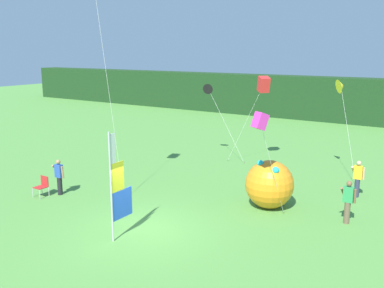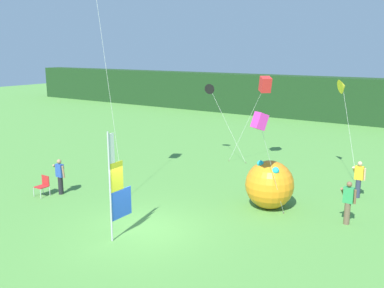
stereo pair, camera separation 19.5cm
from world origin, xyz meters
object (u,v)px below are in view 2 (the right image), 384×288
object	(u,v)px
kite_red_box_0	(265,85)
kite_black_delta_4	(210,89)
folding_chair	(43,184)
kite_yellow_delta_3	(343,86)
banner_flag	(116,188)
person_near_banner	(60,176)
person_mid_field	(359,178)
inflatable_balloon	(270,184)
kite_magenta_box_2	(260,121)
person_far_left	(348,202)

from	to	relation	value
kite_red_box_0	kite_black_delta_4	distance (m)	3.35
folding_chair	kite_yellow_delta_3	size ratio (longest dim) A/B	0.18
kite_yellow_delta_3	kite_black_delta_4	xyz separation A→B (m)	(-7.49, -0.30, -0.48)
banner_flag	kite_yellow_delta_3	size ratio (longest dim) A/B	0.76
person_near_banner	person_mid_field	xyz separation A→B (m)	(11.18, 6.95, 0.02)
inflatable_balloon	kite_red_box_0	size ratio (longest dim) A/B	0.41
inflatable_balloon	kite_magenta_box_2	world-z (taller)	kite_magenta_box_2
kite_red_box_0	person_near_banner	bearing A→B (deg)	-117.84
inflatable_balloon	kite_yellow_delta_3	world-z (taller)	kite_yellow_delta_3
person_near_banner	inflatable_balloon	distance (m)	9.20
person_far_left	kite_black_delta_4	distance (m)	11.71
inflatable_balloon	kite_yellow_delta_3	size ratio (longest dim) A/B	0.41
folding_chair	kite_red_box_0	world-z (taller)	kite_red_box_0
person_near_banner	inflatable_balloon	world-z (taller)	inflatable_balloon
kite_magenta_box_2	banner_flag	bearing A→B (deg)	-132.16
person_near_banner	kite_red_box_0	bearing A→B (deg)	62.16
banner_flag	kite_magenta_box_2	size ratio (longest dim) A/B	0.90
banner_flag	kite_yellow_delta_3	world-z (taller)	kite_yellow_delta_3
banner_flag	person_mid_field	xyz separation A→B (m)	(5.85, 8.89, -0.94)
banner_flag	person_near_banner	bearing A→B (deg)	159.98
person_mid_field	folding_chair	bearing A→B (deg)	-147.22
person_far_left	folding_chair	bearing A→B (deg)	-160.56
kite_black_delta_4	person_mid_field	bearing A→B (deg)	-15.93
inflatable_balloon	kite_red_box_0	bearing A→B (deg)	116.79
inflatable_balloon	kite_black_delta_4	size ratio (longest dim) A/B	0.46
person_mid_field	inflatable_balloon	xyz separation A→B (m)	(-2.72, -3.32, 0.12)
inflatable_balloon	kite_red_box_0	distance (m)	7.90
folding_chair	kite_magenta_box_2	size ratio (longest dim) A/B	0.21
person_far_left	kite_magenta_box_2	world-z (taller)	kite_magenta_box_2
kite_magenta_box_2	kite_yellow_delta_3	size ratio (longest dim) A/B	0.85
person_mid_field	kite_magenta_box_2	size ratio (longest dim) A/B	0.39
kite_black_delta_4	kite_yellow_delta_3	bearing A→B (deg)	2.32
person_mid_field	kite_magenta_box_2	world-z (taller)	kite_magenta_box_2
person_near_banner	person_far_left	bearing A→B (deg)	17.69
person_far_left	folding_chair	size ratio (longest dim) A/B	1.85
inflatable_balloon	kite_magenta_box_2	bearing A→B (deg)	-80.72
person_mid_field	kite_magenta_box_2	xyz separation A→B (m)	(-2.43, -5.11, 2.99)
inflatable_balloon	folding_chair	bearing A→B (deg)	-154.88
person_far_left	inflatable_balloon	bearing A→B (deg)	-178.94
inflatable_balloon	kite_black_delta_4	world-z (taller)	kite_black_delta_4
person_mid_field	inflatable_balloon	size ratio (longest dim) A/B	0.81
folding_chair	banner_flag	bearing A→B (deg)	-13.36
person_mid_field	banner_flag	bearing A→B (deg)	-123.38
person_mid_field	kite_red_box_0	size ratio (longest dim) A/B	0.33
banner_flag	person_mid_field	bearing A→B (deg)	56.62
kite_red_box_0	kite_magenta_box_2	distance (m)	8.86
person_near_banner	kite_yellow_delta_3	size ratio (longest dim) A/B	0.32
folding_chair	kite_magenta_box_2	world-z (taller)	kite_magenta_box_2
folding_chair	kite_magenta_box_2	distance (m)	10.10
kite_magenta_box_2	person_far_left	bearing A→B (deg)	33.34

